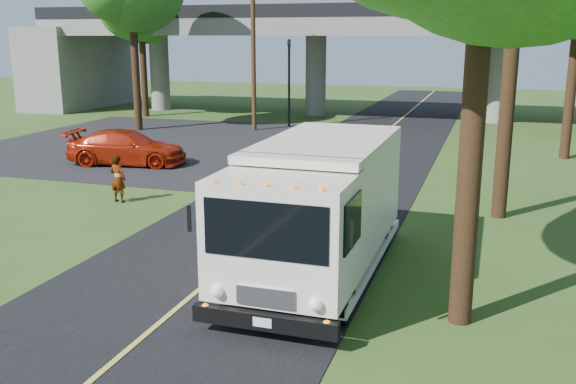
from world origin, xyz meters
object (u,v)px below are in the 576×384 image
at_px(step_van, 318,205).
at_px(red_sedan, 127,148).
at_px(utility_pole, 253,50).
at_px(traffic_signal, 289,74).
at_px(tree_left_far, 142,4).
at_px(pedestrian, 118,179).

bearing_deg(step_van, red_sedan, 138.16).
bearing_deg(utility_pole, red_sedan, -97.79).
height_order(traffic_signal, red_sedan, traffic_signal).
bearing_deg(red_sedan, utility_pole, -17.52).
relative_size(tree_left_far, step_van, 1.34).
xyz_separation_m(red_sedan, pedestrian, (3.17, -5.70, 0.05)).
distance_m(red_sedan, pedestrian, 6.52).
distance_m(step_van, pedestrian, 9.26).
xyz_separation_m(tree_left_far, step_van, (19.00, -25.27, -5.77)).
height_order(tree_left_far, step_van, tree_left_far).
relative_size(traffic_signal, utility_pole, 0.58).
relative_size(traffic_signal, step_van, 0.71).
xyz_separation_m(utility_pole, step_van, (9.70, -21.44, -2.92)).
bearing_deg(red_sedan, step_van, -141.79).
distance_m(tree_left_far, red_sedan, 18.27).
relative_size(traffic_signal, pedestrian, 3.29).
height_order(utility_pole, tree_left_far, tree_left_far).
height_order(utility_pole, step_van, utility_pole).
height_order(traffic_signal, pedestrian, traffic_signal).
xyz_separation_m(utility_pole, red_sedan, (-1.54, -11.29, -3.86)).
bearing_deg(traffic_signal, red_sedan, -102.90).
distance_m(traffic_signal, pedestrian, 19.15).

